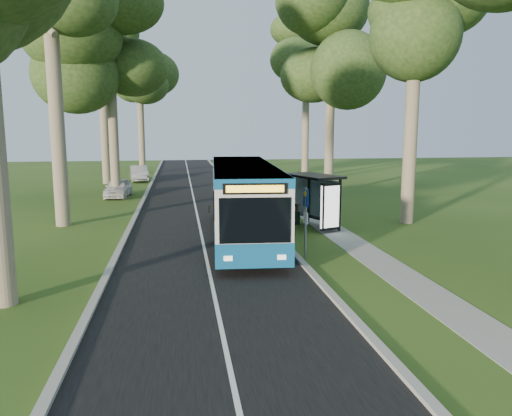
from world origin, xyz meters
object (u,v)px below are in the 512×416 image
at_px(bus_stop_sign, 306,215).
at_px(car_white, 118,188).
at_px(bus, 243,200).
at_px(bus_shelter, 318,192).
at_px(litter_bin, 295,214).
at_px(car_silver, 139,173).

xyz_separation_m(bus_stop_sign, car_white, (-9.22, 18.91, -1.03)).
xyz_separation_m(bus, car_white, (-7.32, 14.89, -1.07)).
relative_size(bus_shelter, litter_bin, 3.50).
xyz_separation_m(bus_stop_sign, litter_bin, (1.22, 6.94, -1.20)).
distance_m(bus_stop_sign, car_white, 21.06).
bearing_deg(litter_bin, car_silver, 112.99).
xyz_separation_m(bus, litter_bin, (3.12, 2.92, -1.24)).
bearing_deg(bus, bus_shelter, 23.21).
height_order(bus, bus_stop_sign, bus).
height_order(bus_stop_sign, car_silver, bus_stop_sign).
xyz_separation_m(bus_shelter, car_white, (-11.25, 13.50, -1.22)).
bearing_deg(bus_stop_sign, car_white, 106.19).
height_order(bus, bus_shelter, bus).
height_order(bus_stop_sign, car_white, bus_stop_sign).
bearing_deg(car_white, bus_shelter, -46.58).
xyz_separation_m(bus_shelter, litter_bin, (-0.82, 1.54, -1.40)).
height_order(litter_bin, car_white, car_white).
height_order(bus, car_silver, bus).
xyz_separation_m(bus, car_silver, (-6.66, 25.96, -1.02)).
height_order(bus_shelter, car_white, bus_shelter).
bearing_deg(bus_stop_sign, litter_bin, 70.24).
xyz_separation_m(bus_shelter, car_silver, (-10.59, 24.57, -1.18)).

